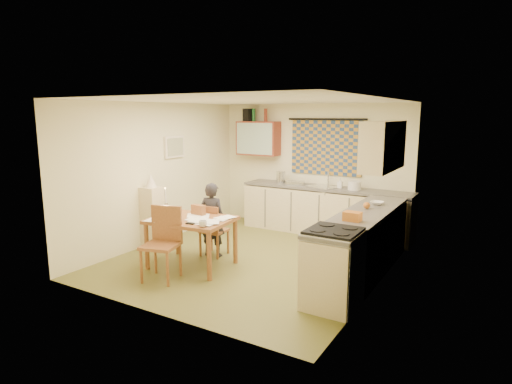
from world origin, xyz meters
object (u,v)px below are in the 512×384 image
Objects in this scene: shelf_stand at (152,217)px; counter_right at (361,246)px; stove at (333,268)px; counter_back at (325,211)px; chair_far at (214,240)px; dining_table at (192,242)px; person at (212,220)px.

counter_right is at bearing 8.09° from shelf_stand.
counter_right is at bearing 90.00° from stove.
counter_back is 2.41m from chair_far.
counter_right is 2.39m from chair_far.
counter_back is at bearing 125.11° from counter_right.
dining_table is 0.60m from person.
counter_right is at bearing 14.99° from dining_table.
person is (-2.36, -0.35, 0.16)m from counter_right.
person is at bearing 83.12° from chair_far.
shelf_stand reaches higher than stove.
shelf_stand reaches higher than dining_table.
person reaches higher than shelf_stand.
shelf_stand is (-1.20, 0.40, 0.15)m from dining_table.
counter_right is at bearing -175.52° from chair_far.
dining_table is at bearing 174.30° from stove.
chair_far is at bearing -172.26° from counter_right.
counter_right is 3.06× the size of stove.
chair_far is (-2.36, 0.82, -0.22)m from stove.
person is at bearing 86.27° from dining_table.
shelf_stand reaches higher than chair_far.
dining_table is (-1.06, -2.73, -0.07)m from counter_back.
stove reaches higher than chair_far.
person reaches higher than counter_right.
person is 1.14× the size of shelf_stand.
counter_back reaches higher than chair_far.
counter_back is at bearing -119.99° from chair_far.
chair_far is 0.34m from person.
stove is 0.79× the size of person.
stove is 2.50m from person.
shelf_stand is at bearing -171.91° from counter_right.
person is 1.19m from shelf_stand.
shelf_stand reaches higher than counter_back.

